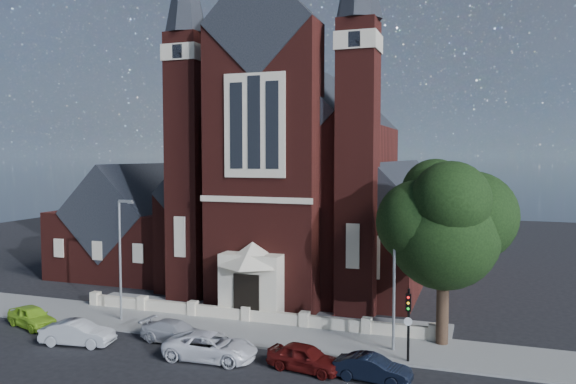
% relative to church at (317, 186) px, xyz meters
% --- Properties ---
extents(ground, '(120.00, 120.00, 0.00)m').
position_rel_church_xyz_m(ground, '(0.00, -7.94, -8.19)').
color(ground, black).
rests_on(ground, ground).
extents(pavement_strip, '(60.00, 5.00, 0.12)m').
position_rel_church_xyz_m(pavement_strip, '(0.00, -18.44, -8.19)').
color(pavement_strip, gray).
rests_on(pavement_strip, ground).
extents(forecourt_paving, '(26.00, 3.00, 0.14)m').
position_rel_church_xyz_m(forecourt_paving, '(0.00, -14.44, -8.19)').
color(forecourt_paving, gray).
rests_on(forecourt_paving, ground).
extents(forecourt_wall, '(24.00, 0.40, 0.90)m').
position_rel_church_xyz_m(forecourt_wall, '(0.00, -16.44, -8.19)').
color(forecourt_wall, beige).
rests_on(forecourt_wall, ground).
extents(church, '(20.01, 34.90, 29.20)m').
position_rel_church_xyz_m(church, '(0.00, 0.00, 0.00)').
color(church, '#431612').
rests_on(church, ground).
extents(parish_hall, '(12.00, 12.20, 10.24)m').
position_rel_church_xyz_m(parish_hall, '(-16.00, -4.94, -4.17)').
color(parish_hall, '#431612').
rests_on(parish_hall, ground).
extents(street_tree, '(6.40, 6.60, 10.70)m').
position_rel_church_xyz_m(street_tree, '(12.60, -17.23, -1.23)').
color(street_tree, black).
rests_on(street_tree, ground).
extents(street_lamp_left, '(1.16, 0.22, 8.09)m').
position_rel_church_xyz_m(street_lamp_left, '(-7.91, -18.94, -3.59)').
color(street_lamp_left, gray).
rests_on(street_lamp_left, ground).
extents(street_lamp_right, '(1.16, 0.22, 8.09)m').
position_rel_church_xyz_m(street_lamp_right, '(10.09, -18.94, -3.59)').
color(street_lamp_right, gray).
rests_on(street_lamp_right, ground).
extents(traffic_signal, '(0.28, 0.42, 4.00)m').
position_rel_church_xyz_m(traffic_signal, '(11.00, -20.52, -5.60)').
color(traffic_signal, black).
rests_on(traffic_signal, ground).
extents(car_lime_van, '(4.32, 2.85, 1.37)m').
position_rel_church_xyz_m(car_lime_van, '(-12.56, -21.97, -7.50)').
color(car_lime_van, '#9BD32A').
rests_on(car_lime_van, ground).
extents(car_silver_a, '(4.41, 2.14, 1.39)m').
position_rel_church_xyz_m(car_silver_a, '(-7.50, -23.79, -7.49)').
color(car_silver_a, '#A8ACB0').
rests_on(car_silver_a, ground).
extents(car_silver_b, '(4.45, 2.13, 1.25)m').
position_rel_church_xyz_m(car_silver_b, '(-2.36, -21.55, -7.56)').
color(car_silver_b, '#B0B2B8').
rests_on(car_silver_b, ground).
extents(car_white_suv, '(5.20, 2.60, 1.41)m').
position_rel_church_xyz_m(car_white_suv, '(0.88, -23.36, -7.48)').
color(car_white_suv, white).
rests_on(car_white_suv, ground).
extents(car_dark_red, '(4.23, 2.30, 1.37)m').
position_rel_church_xyz_m(car_dark_red, '(6.15, -23.18, -7.50)').
color(car_dark_red, '#4F0F0D').
rests_on(car_dark_red, ground).
extents(car_navy, '(3.88, 1.67, 1.24)m').
position_rel_church_xyz_m(car_navy, '(9.66, -23.38, -7.56)').
color(car_navy, black).
rests_on(car_navy, ground).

